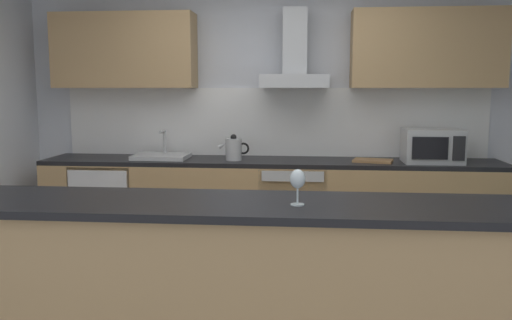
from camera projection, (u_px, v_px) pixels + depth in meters
name	position (u px, v px, depth m)	size (l,w,h in m)	color
wall_back	(273.00, 114.00, 5.27)	(5.79, 0.12, 2.60)	silver
backsplash_tile	(273.00, 122.00, 5.21)	(4.07, 0.02, 0.66)	white
counter_back	(270.00, 207.00, 5.01)	(4.22, 0.60, 0.90)	tan
counter_island	(225.00, 294.00, 2.77)	(3.15, 0.64, 0.99)	tan
upper_cabinets	(272.00, 50.00, 4.96)	(4.16, 0.32, 0.70)	tan
oven	(293.00, 207.00, 4.96)	(0.60, 0.62, 0.80)	slate
refrigerator	(110.00, 207.00, 5.13)	(0.58, 0.60, 0.85)	white
microwave	(432.00, 146.00, 4.74)	(0.50, 0.38, 0.30)	#B7BABC
sink	(162.00, 156.00, 5.03)	(0.50, 0.40, 0.26)	silver
kettle	(234.00, 149.00, 4.91)	(0.29, 0.15, 0.24)	#B7BABC
range_hood	(295.00, 63.00, 4.91)	(0.62, 0.45, 0.72)	#B7BABC
wine_glass	(298.00, 180.00, 2.60)	(0.08, 0.08, 0.18)	silver
chopping_board	(373.00, 161.00, 4.81)	(0.34, 0.22, 0.02)	#9E7247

